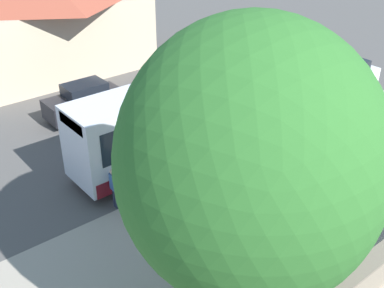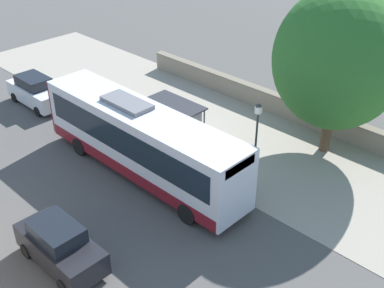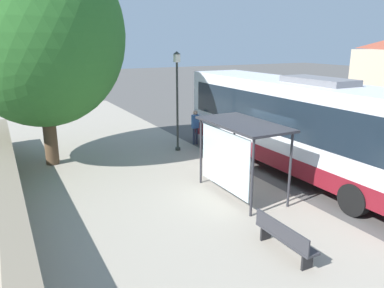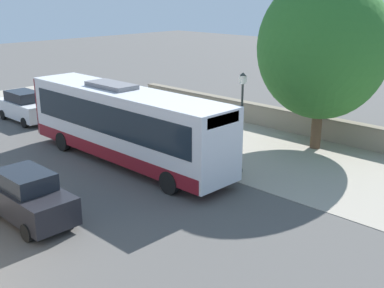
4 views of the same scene
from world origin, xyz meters
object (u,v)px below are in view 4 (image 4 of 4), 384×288
(parked_car_behind_bus, at_px, (25,107))
(parked_car_far_lane, at_px, (28,197))
(shade_tree, at_px, (323,48))
(bench, at_px, (137,120))
(bus_shelter, at_px, (163,106))
(pedestrian, at_px, (233,161))
(street_lamp_near, at_px, (242,115))
(bus, at_px, (125,123))

(parked_car_behind_bus, bearing_deg, parked_car_far_lane, 63.15)
(shade_tree, bearing_deg, parked_car_far_lane, -11.28)
(parked_car_behind_bus, bearing_deg, bench, 122.40)
(shade_tree, distance_m, parked_car_behind_bus, 18.93)
(bus_shelter, bearing_deg, shade_tree, 128.29)
(pedestrian, xyz_separation_m, bench, (-2.94, -10.10, -0.56))
(pedestrian, height_order, street_lamp_near, street_lamp_near)
(bench, bearing_deg, bus, 45.45)
(bus, xyz_separation_m, pedestrian, (-1.57, 5.52, -0.93))
(pedestrian, height_order, parked_car_behind_bus, parked_car_behind_bus)
(bus, height_order, street_lamp_near, street_lamp_near)
(street_lamp_near, bearing_deg, bus_shelter, -95.39)
(bus, xyz_separation_m, parked_car_far_lane, (6.44, 2.52, -1.05))
(bus_shelter, bearing_deg, street_lamp_near, 84.61)
(street_lamp_near, height_order, parked_car_far_lane, street_lamp_near)
(bench, bearing_deg, bus_shelter, 73.25)
(bench, xyz_separation_m, shade_tree, (-4.01, 10.08, 4.87))
(parked_car_far_lane, bearing_deg, bus, -158.62)
(street_lamp_near, bearing_deg, parked_car_behind_bus, -81.25)
(bus, relative_size, bus_shelter, 3.67)
(street_lamp_near, distance_m, parked_car_far_lane, 9.77)
(bench, relative_size, shade_tree, 0.21)
(parked_car_behind_bus, height_order, parked_car_far_lane, parked_car_behind_bus)
(bus, bearing_deg, street_lamp_near, 120.35)
(bus_shelter, xyz_separation_m, pedestrian, (1.85, 6.48, -1.06))
(bus, distance_m, parked_car_behind_bus, 11.08)
(pedestrian, xyz_separation_m, shade_tree, (-6.95, -0.02, 4.31))
(pedestrian, bearing_deg, parked_car_behind_bus, -86.01)
(bench, xyz_separation_m, street_lamp_near, (1.64, 9.47, 2.27))
(bus_shelter, relative_size, bench, 1.81)
(bus, relative_size, shade_tree, 1.38)
(bench, bearing_deg, pedestrian, 73.80)
(pedestrian, height_order, parked_car_far_lane, parked_car_far_lane)
(parked_car_behind_bus, bearing_deg, bus, 87.84)
(bus_shelter, bearing_deg, pedestrian, 74.10)
(bus, xyz_separation_m, bus_shelter, (-3.42, -0.96, 0.12))
(street_lamp_near, bearing_deg, parked_car_far_lane, -14.30)
(pedestrian, relative_size, shade_tree, 0.20)
(bus_shelter, distance_m, street_lamp_near, 5.91)
(street_lamp_near, xyz_separation_m, shade_tree, (-5.66, 0.61, 2.60))
(bus, bearing_deg, shade_tree, 147.13)
(bus_shelter, bearing_deg, bus, 15.68)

